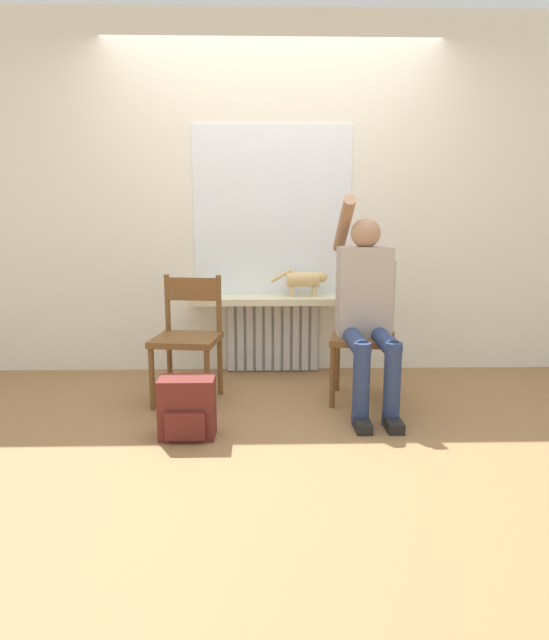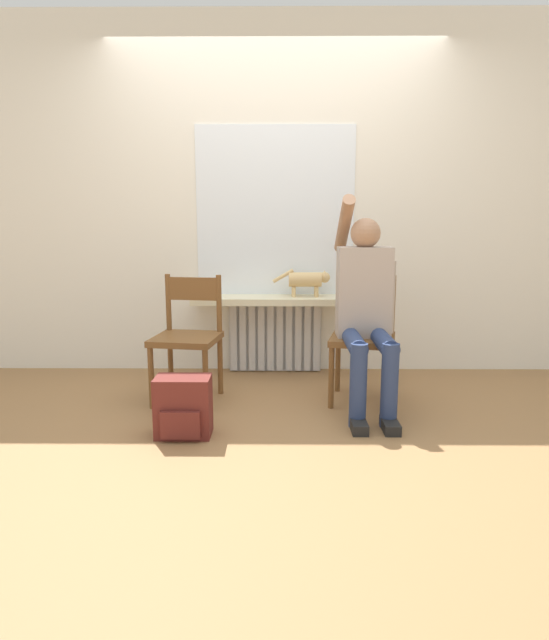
{
  "view_description": "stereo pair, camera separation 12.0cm",
  "coord_description": "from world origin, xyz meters",
  "px_view_note": "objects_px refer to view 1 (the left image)",
  "views": [
    {
      "loc": [
        -0.09,
        -2.99,
        1.18
      ],
      "look_at": [
        0.0,
        0.57,
        0.52
      ],
      "focal_mm": 30.0,
      "sensor_mm": 36.0,
      "label": 1
    },
    {
      "loc": [
        0.03,
        -2.99,
        1.18
      ],
      "look_at": [
        0.0,
        0.57,
        0.52
      ],
      "focal_mm": 30.0,
      "sensor_mm": 36.0,
      "label": 2
    }
  ],
  "objects_px": {
    "chair_left": "(188,336)",
    "cat": "(305,280)",
    "chair_right": "(363,335)",
    "person": "(367,305)",
    "backpack": "(187,408)"
  },
  "relations": [
    {
      "from": "chair_left",
      "to": "cat",
      "type": "relative_size",
      "value": 1.89
    },
    {
      "from": "chair_right",
      "to": "cat",
      "type": "height_order",
      "value": "same"
    },
    {
      "from": "person",
      "to": "cat",
      "type": "bearing_deg",
      "value": 114.74
    },
    {
      "from": "chair_right",
      "to": "person",
      "type": "bearing_deg",
      "value": -80.87
    },
    {
      "from": "cat",
      "to": "chair_right",
      "type": "bearing_deg",
      "value": -60.4
    },
    {
      "from": "chair_left",
      "to": "person",
      "type": "height_order",
      "value": "person"
    },
    {
      "from": "chair_right",
      "to": "cat",
      "type": "relative_size",
      "value": 1.89
    },
    {
      "from": "chair_right",
      "to": "person",
      "type": "height_order",
      "value": "person"
    },
    {
      "from": "cat",
      "to": "backpack",
      "type": "distance_m",
      "value": 1.54
    },
    {
      "from": "chair_left",
      "to": "cat",
      "type": "height_order",
      "value": "same"
    },
    {
      "from": "person",
      "to": "backpack",
      "type": "relative_size",
      "value": 3.99
    },
    {
      "from": "chair_left",
      "to": "cat",
      "type": "bearing_deg",
      "value": 44.74
    },
    {
      "from": "cat",
      "to": "backpack",
      "type": "relative_size",
      "value": 1.3
    },
    {
      "from": "person",
      "to": "backpack",
      "type": "xyz_separation_m",
      "value": [
        -1.08,
        -0.5,
        -0.49
      ]
    },
    {
      "from": "person",
      "to": "backpack",
      "type": "height_order",
      "value": "person"
    }
  ]
}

